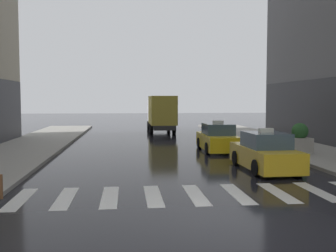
% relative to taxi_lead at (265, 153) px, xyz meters
% --- Properties ---
extents(ground_plane, '(160.00, 160.00, 0.00)m').
position_rel_taxi_lead_xyz_m(ground_plane, '(-3.73, -7.05, -0.72)').
color(ground_plane, black).
extents(crosswalk_markings, '(11.30, 2.80, 0.01)m').
position_rel_taxi_lead_xyz_m(crosswalk_markings, '(-3.73, -4.05, -0.72)').
color(crosswalk_markings, silver).
rests_on(crosswalk_markings, ground).
extents(taxi_lead, '(1.99, 4.57, 1.80)m').
position_rel_taxi_lead_xyz_m(taxi_lead, '(0.00, 0.00, 0.00)').
color(taxi_lead, gold).
rests_on(taxi_lead, ground).
extents(taxi_second, '(1.98, 4.56, 1.80)m').
position_rel_taxi_lead_xyz_m(taxi_second, '(-0.57, 6.35, 0.00)').
color(taxi_second, yellow).
rests_on(taxi_second, ground).
extents(box_truck, '(2.29, 7.54, 3.35)m').
position_rel_taxi_lead_xyz_m(box_truck, '(-2.73, 19.64, 1.13)').
color(box_truck, '#2D2D2D').
rests_on(box_truck, ground).
extents(planter_mid_block, '(1.10, 1.10, 1.60)m').
position_rel_taxi_lead_xyz_m(planter_mid_block, '(3.49, 4.22, 0.15)').
color(planter_mid_block, '#A8A399').
rests_on(planter_mid_block, curb_right).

